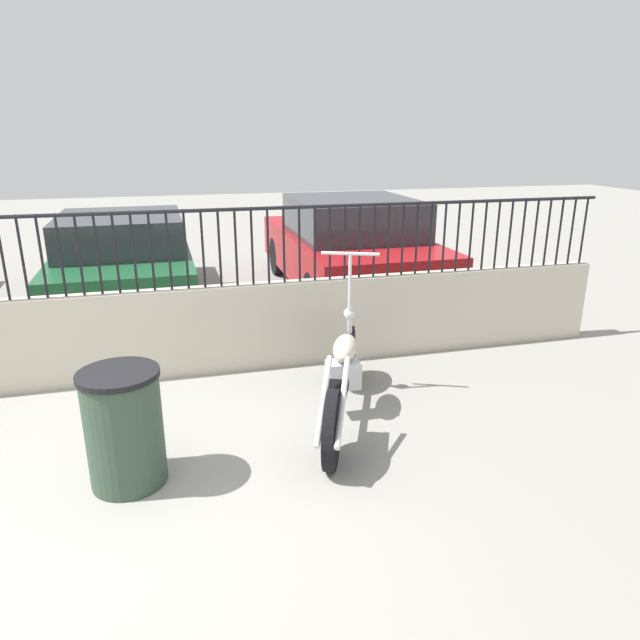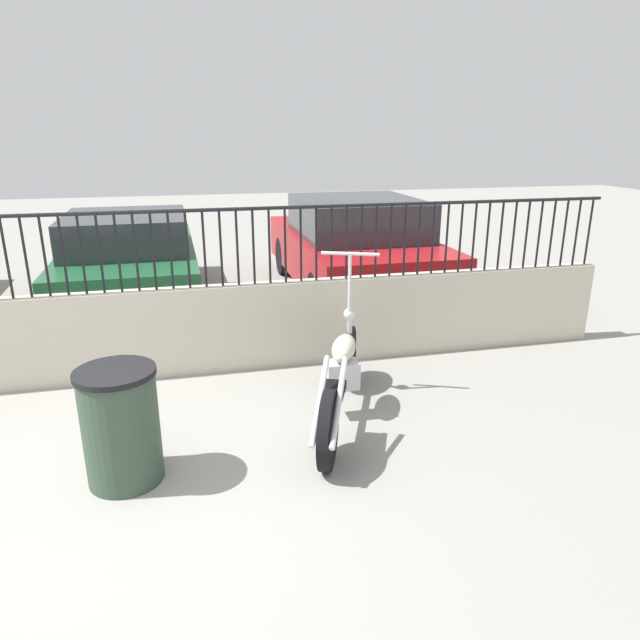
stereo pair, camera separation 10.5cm
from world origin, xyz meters
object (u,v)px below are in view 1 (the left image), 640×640
(motorcycle_black, at_px, (342,380))
(car_red, at_px, (349,245))
(trash_bin, at_px, (124,428))
(car_green, at_px, (124,258))

(motorcycle_black, distance_m, car_red, 4.27)
(trash_bin, height_order, car_green, car_green)
(motorcycle_black, xyz_separation_m, car_green, (-1.96, 4.31, 0.25))
(trash_bin, bearing_deg, car_red, 55.80)
(motorcycle_black, bearing_deg, car_green, 47.27)
(trash_bin, xyz_separation_m, car_green, (-0.25, 4.75, 0.22))
(motorcycle_black, bearing_deg, trash_bin, 127.26)
(trash_bin, xyz_separation_m, car_red, (3.05, 4.48, 0.29))
(motorcycle_black, height_order, car_red, car_red)
(motorcycle_black, relative_size, car_green, 0.50)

